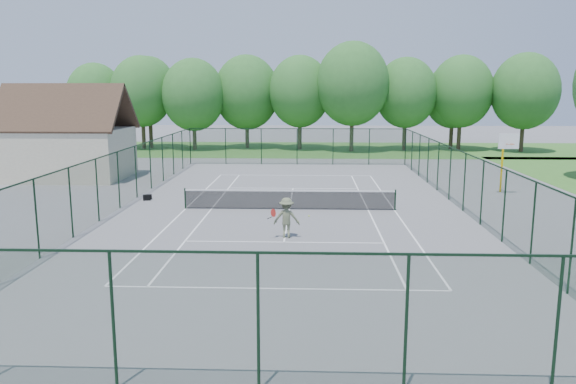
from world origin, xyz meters
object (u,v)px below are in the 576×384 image
at_px(sports_bag_a, 147,198).
at_px(tennis_player, 287,218).
at_px(basketball_goal, 506,151).
at_px(tennis_net, 289,199).

bearing_deg(sports_bag_a, tennis_player, -62.89).
relative_size(basketball_goal, tennis_player, 1.99).
height_order(tennis_net, basketball_goal, basketball_goal).
xyz_separation_m(tennis_net, sports_bag_a, (-8.19, 2.17, -0.41)).
xyz_separation_m(tennis_net, basketball_goal, (12.76, 5.12, 1.99)).
relative_size(tennis_net, sports_bag_a, 27.29).
bearing_deg(sports_bag_a, basketball_goal, -11.55).
bearing_deg(basketball_goal, tennis_net, -158.16).
distance_m(basketball_goal, sports_bag_a, 21.29).
bearing_deg(tennis_player, tennis_net, 90.77).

